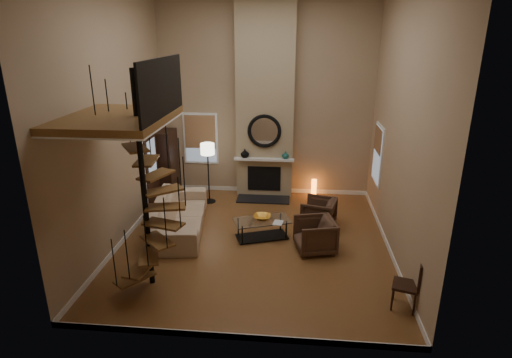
# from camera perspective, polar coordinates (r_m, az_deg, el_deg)

# --- Properties ---
(ground) EXTENTS (6.00, 6.50, 0.01)m
(ground) POSITION_cam_1_polar(r_m,az_deg,el_deg) (9.76, -0.23, -8.58)
(ground) COLOR brown
(ground) RESTS_ON ground
(back_wall) EXTENTS (6.00, 0.02, 5.50)m
(back_wall) POSITION_cam_1_polar(r_m,az_deg,el_deg) (12.00, 1.32, 10.65)
(back_wall) COLOR tan
(back_wall) RESTS_ON ground
(front_wall) EXTENTS (6.00, 0.02, 5.50)m
(front_wall) POSITION_cam_1_polar(r_m,az_deg,el_deg) (5.70, -3.49, 0.63)
(front_wall) COLOR tan
(front_wall) RESTS_ON ground
(left_wall) EXTENTS (0.02, 6.50, 5.50)m
(left_wall) POSITION_cam_1_polar(r_m,az_deg,el_deg) (9.58, -18.56, 7.41)
(left_wall) COLOR tan
(left_wall) RESTS_ON ground
(right_wall) EXTENTS (0.02, 6.50, 5.50)m
(right_wall) POSITION_cam_1_polar(r_m,az_deg,el_deg) (9.03, 19.20, 6.65)
(right_wall) COLOR tan
(right_wall) RESTS_ON ground
(baseboard_back) EXTENTS (6.00, 0.02, 0.12)m
(baseboard_back) POSITION_cam_1_polar(r_m,az_deg,el_deg) (12.68, 1.22, -1.45)
(baseboard_back) COLOR white
(baseboard_back) RESTS_ON ground
(baseboard_front) EXTENTS (6.00, 0.02, 0.12)m
(baseboard_front) POSITION_cam_1_polar(r_m,az_deg,el_deg) (7.05, -3.01, -20.52)
(baseboard_front) COLOR white
(baseboard_front) RESTS_ON ground
(baseboard_left) EXTENTS (0.02, 6.50, 0.12)m
(baseboard_left) POSITION_cam_1_polar(r_m,az_deg,el_deg) (10.43, -16.93, -7.17)
(baseboard_left) COLOR white
(baseboard_left) RESTS_ON ground
(baseboard_right) EXTENTS (0.02, 6.50, 0.12)m
(baseboard_right) POSITION_cam_1_polar(r_m,az_deg,el_deg) (9.93, 17.42, -8.64)
(baseboard_right) COLOR white
(baseboard_right) RESTS_ON ground
(chimney_breast) EXTENTS (1.60, 0.38, 5.50)m
(chimney_breast) POSITION_cam_1_polar(r_m,az_deg,el_deg) (11.81, 1.25, 10.51)
(chimney_breast) COLOR tan
(chimney_breast) RESTS_ON ground
(hearth) EXTENTS (1.50, 0.60, 0.04)m
(hearth) POSITION_cam_1_polar(r_m,az_deg,el_deg) (12.07, 0.98, -2.76)
(hearth) COLOR black
(hearth) RESTS_ON ground
(firebox) EXTENTS (0.95, 0.02, 0.72)m
(firebox) POSITION_cam_1_polar(r_m,az_deg,el_deg) (12.16, 1.10, 0.07)
(firebox) COLOR black
(firebox) RESTS_ON chimney_breast
(mantel) EXTENTS (1.70, 0.18, 0.06)m
(mantel) POSITION_cam_1_polar(r_m,az_deg,el_deg) (11.89, 1.09, 2.67)
(mantel) COLOR white
(mantel) RESTS_ON chimney_breast
(mirror_frame) EXTENTS (0.94, 0.10, 0.94)m
(mirror_frame) POSITION_cam_1_polar(r_m,az_deg,el_deg) (11.75, 1.14, 6.49)
(mirror_frame) COLOR black
(mirror_frame) RESTS_ON chimney_breast
(mirror_disc) EXTENTS (0.80, 0.01, 0.80)m
(mirror_disc) POSITION_cam_1_polar(r_m,az_deg,el_deg) (11.76, 1.14, 6.50)
(mirror_disc) COLOR white
(mirror_disc) RESTS_ON chimney_breast
(vase_left) EXTENTS (0.24, 0.24, 0.25)m
(vase_left) POSITION_cam_1_polar(r_m,az_deg,el_deg) (11.94, -1.53, 3.50)
(vase_left) COLOR black
(vase_left) RESTS_ON mantel
(vase_right) EXTENTS (0.20, 0.20, 0.21)m
(vase_right) POSITION_cam_1_polar(r_m,az_deg,el_deg) (11.87, 4.01, 3.26)
(vase_right) COLOR #17534C
(vase_right) RESTS_ON mantel
(window_back) EXTENTS (1.02, 0.06, 1.52)m
(window_back) POSITION_cam_1_polar(r_m,az_deg,el_deg) (12.47, -7.51, 5.55)
(window_back) COLOR white
(window_back) RESTS_ON back_wall
(window_right) EXTENTS (0.06, 1.02, 1.52)m
(window_right) POSITION_cam_1_polar(r_m,az_deg,el_deg) (11.18, 16.19, 3.33)
(window_right) COLOR white
(window_right) RESTS_ON right_wall
(entry_door) EXTENTS (0.10, 1.05, 2.16)m
(entry_door) POSITION_cam_1_polar(r_m,az_deg,el_deg) (11.61, -14.01, 1.12)
(entry_door) COLOR white
(entry_door) RESTS_ON ground
(loft) EXTENTS (1.70, 2.20, 1.09)m
(loft) POSITION_cam_1_polar(r_m,az_deg,el_deg) (7.49, -17.62, 8.17)
(loft) COLOR brown
(loft) RESTS_ON left_wall
(spiral_stair) EXTENTS (1.47, 1.47, 4.06)m
(spiral_stair) POSITION_cam_1_polar(r_m,az_deg,el_deg) (7.80, -14.73, -2.27)
(spiral_stair) COLOR black
(spiral_stair) RESTS_ON ground
(hutch) EXTENTS (0.40, 0.85, 1.91)m
(hutch) POSITION_cam_1_polar(r_m,az_deg,el_deg) (12.51, -11.82, 2.14)
(hutch) COLOR black
(hutch) RESTS_ON ground
(sofa) EXTENTS (1.49, 2.98, 0.83)m
(sofa) POSITION_cam_1_polar(r_m,az_deg,el_deg) (10.38, -10.40, -4.69)
(sofa) COLOR tan
(sofa) RESTS_ON ground
(armchair_near) EXTENTS (0.96, 0.95, 0.72)m
(armchair_near) POSITION_cam_1_polar(r_m,az_deg,el_deg) (10.47, 8.87, -4.62)
(armchair_near) COLOR #492F21
(armchair_near) RESTS_ON ground
(armchair_far) EXTENTS (1.00, 0.98, 0.76)m
(armchair_far) POSITION_cam_1_polar(r_m,az_deg,el_deg) (9.40, 8.44, -7.52)
(armchair_far) COLOR #492F21
(armchair_far) RESTS_ON ground
(coffee_table) EXTENTS (1.42, 1.04, 0.47)m
(coffee_table) POSITION_cam_1_polar(r_m,az_deg,el_deg) (9.85, 0.82, -6.44)
(coffee_table) COLOR silver
(coffee_table) RESTS_ON ground
(bowl) EXTENTS (0.40, 0.40, 0.10)m
(bowl) POSITION_cam_1_polar(r_m,az_deg,el_deg) (9.80, 0.85, -5.19)
(bowl) COLOR gold
(bowl) RESTS_ON coffee_table
(book) EXTENTS (0.26, 0.32, 0.03)m
(book) POSITION_cam_1_polar(r_m,az_deg,el_deg) (9.62, 2.84, -5.95)
(book) COLOR gray
(book) RESTS_ON coffee_table
(floor_lamp) EXTENTS (0.38, 0.38, 1.70)m
(floor_lamp) POSITION_cam_1_polar(r_m,az_deg,el_deg) (11.56, -6.56, 3.41)
(floor_lamp) COLOR black
(floor_lamp) RESTS_ON ground
(accent_lamp) EXTENTS (0.15, 0.15, 0.53)m
(accent_lamp) POSITION_cam_1_polar(r_m,az_deg,el_deg) (12.36, 7.84, -1.26)
(accent_lamp) COLOR orange
(accent_lamp) RESTS_ON ground
(side_chair) EXTENTS (0.53, 0.52, 0.94)m
(side_chair) POSITION_cam_1_polar(r_m,az_deg,el_deg) (7.87, 20.30, -12.97)
(side_chair) COLOR black
(side_chair) RESTS_ON ground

